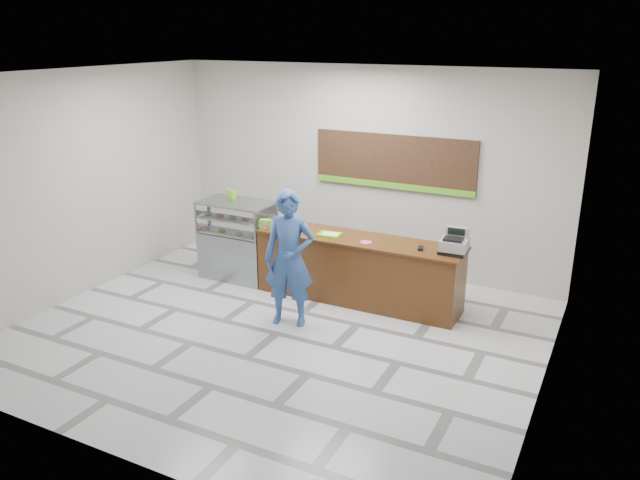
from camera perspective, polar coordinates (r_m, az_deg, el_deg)
The scene contains 16 objects.
floor at distance 8.82m, azimuth -3.99°, elevation -8.53°, with size 7.00×7.00×0.00m, color silver.
back_wall at distance 10.77m, azimuth 4.03°, elevation 6.41°, with size 7.00×7.00×0.00m, color #BCB6AC.
ceiling at distance 7.87m, azimuth -4.57°, elevation 14.79°, with size 7.00×7.00×0.00m, color silver.
sales_counter at distance 9.64m, azimuth 3.49°, elevation -2.72°, with size 3.26×0.76×1.03m.
display_case at distance 10.60m, azimuth -7.55°, elevation 0.07°, with size 1.22×0.72×1.33m.
menu_board at distance 10.50m, azimuth 6.74°, elevation 7.03°, with size 2.80×0.06×0.90m.
cash_register at distance 8.98m, azimuth 12.20°, elevation -0.34°, with size 0.40×0.42×0.36m.
card_terminal at distance 9.06m, azimuth 9.18°, elevation -0.76°, with size 0.07×0.15×0.04m, color black.
serving_tray at distance 9.60m, azimuth 0.87°, elevation 0.54°, with size 0.38×0.29×0.02m.
napkin_box at distance 9.99m, azimuth -3.56°, elevation 1.52°, with size 0.14×0.14×0.12m, color white.
straw_cup at distance 10.06m, azimuth -3.01°, elevation 1.71°, with size 0.09×0.09×0.13m, color silver.
promo_box at distance 9.90m, azimuth -5.01°, elevation 1.44°, with size 0.18×0.12×0.16m, color #58B420.
donut_decal at distance 9.29m, azimuth 4.22°, elevation -0.19°, with size 0.18×0.18×0.00m, color pink.
green_cup_left at distance 10.73m, azimuth -8.29°, elevation 4.28°, with size 0.09×0.09×0.14m, color #58B420.
green_cup_right at distance 10.60m, azimuth -7.92°, elevation 4.10°, with size 0.08×0.08×0.13m, color #58B420.
customer at distance 8.75m, azimuth -2.83°, elevation -1.71°, with size 0.72×0.47×1.96m, color #2F5194.
Camera 1 is at (4.09, -6.71, 4.01)m, focal length 35.00 mm.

